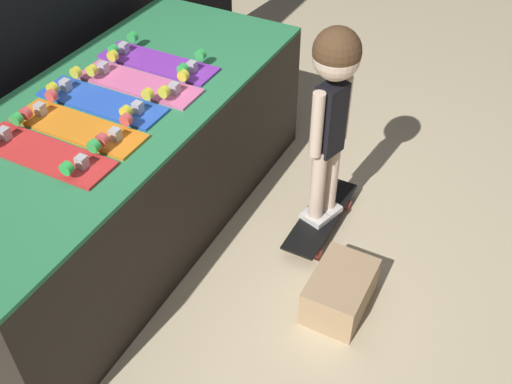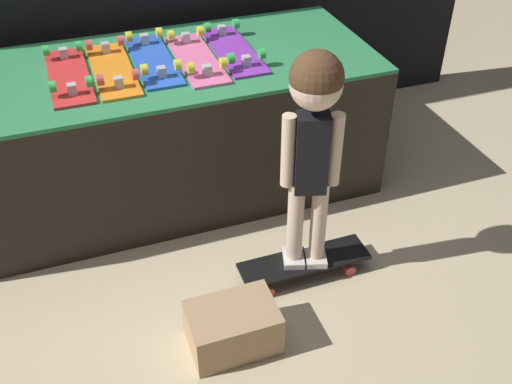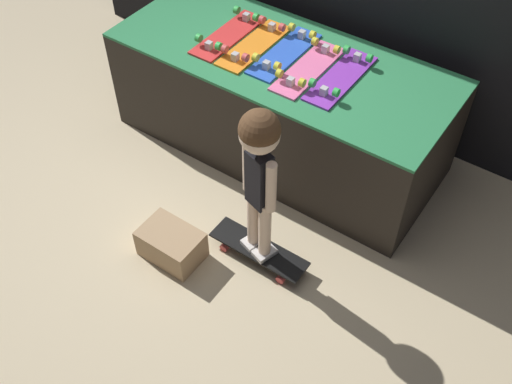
% 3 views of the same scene
% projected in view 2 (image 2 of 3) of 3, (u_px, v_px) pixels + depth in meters
% --- Properties ---
extents(ground_plane, '(16.00, 16.00, 0.00)m').
position_uv_depth(ground_plane, '(193.00, 249.00, 3.01)').
color(ground_plane, beige).
extents(display_rack, '(2.24, 0.93, 0.76)m').
position_uv_depth(display_rack, '(162.00, 129.00, 3.21)').
color(display_rack, black).
rests_on(display_rack, ground_plane).
extents(skateboard_red_on_rack, '(0.19, 0.62, 0.09)m').
position_uv_depth(skateboard_red_on_rack, '(68.00, 74.00, 2.85)').
color(skateboard_red_on_rack, red).
rests_on(skateboard_red_on_rack, display_rack).
extents(skateboard_orange_on_rack, '(0.19, 0.62, 0.09)m').
position_uv_depth(skateboard_orange_on_rack, '(112.00, 68.00, 2.91)').
color(skateboard_orange_on_rack, orange).
rests_on(skateboard_orange_on_rack, display_rack).
extents(skateboard_blue_on_rack, '(0.19, 0.62, 0.09)m').
position_uv_depth(skateboard_blue_on_rack, '(153.00, 59.00, 2.99)').
color(skateboard_blue_on_rack, blue).
rests_on(skateboard_blue_on_rack, display_rack).
extents(skateboard_pink_on_rack, '(0.19, 0.62, 0.09)m').
position_uv_depth(skateboard_pink_on_rack, '(196.00, 57.00, 3.01)').
color(skateboard_pink_on_rack, pink).
rests_on(skateboard_pink_on_rack, display_rack).
extents(skateboard_purple_on_rack, '(0.19, 0.62, 0.09)m').
position_uv_depth(skateboard_purple_on_rack, '(234.00, 49.00, 3.09)').
color(skateboard_purple_on_rack, purple).
rests_on(skateboard_purple_on_rack, display_rack).
extents(skateboard_on_floor, '(0.63, 0.18, 0.09)m').
position_uv_depth(skateboard_on_floor, '(304.00, 263.00, 2.83)').
color(skateboard_on_floor, black).
rests_on(skateboard_on_floor, ground_plane).
extents(child, '(0.24, 0.21, 1.05)m').
position_uv_depth(child, '(313.00, 125.00, 2.38)').
color(child, silver).
rests_on(child, skateboard_on_floor).
extents(storage_box, '(0.37, 0.25, 0.20)m').
position_uv_depth(storage_box, '(233.00, 327.00, 2.49)').
color(storage_box, tan).
rests_on(storage_box, ground_plane).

